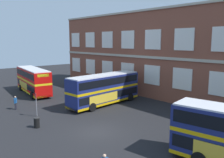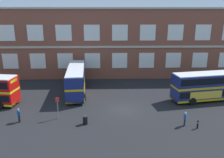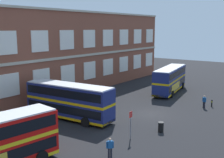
{
  "view_description": "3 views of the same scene",
  "coord_description": "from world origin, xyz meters",
  "px_view_note": "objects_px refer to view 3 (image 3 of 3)",
  "views": [
    {
      "loc": [
        16.75,
        -12.97,
        8.45
      ],
      "look_at": [
        -3.03,
        4.55,
        4.19
      ],
      "focal_mm": 37.82,
      "sensor_mm": 36.0,
      "label": 1
    },
    {
      "loc": [
        -2.35,
        -27.57,
        12.62
      ],
      "look_at": [
        -1.54,
        3.14,
        3.29
      ],
      "focal_mm": 36.73,
      "sensor_mm": 36.0,
      "label": 2
    },
    {
      "loc": [
        -30.12,
        -15.95,
        10.44
      ],
      "look_at": [
        -2.4,
        4.02,
        4.29
      ],
      "focal_mm": 46.0,
      "sensor_mm": 36.0,
      "label": 3
    }
  ],
  "objects_px": {
    "waiting_passenger": "(110,147)",
    "second_passenger": "(204,101)",
    "bus_stand_flag": "(131,122)",
    "double_decker_far": "(170,79)",
    "safety_bollard_west": "(212,103)",
    "station_litter_bin": "(161,127)",
    "double_decker_middle": "(69,101)"
  },
  "relations": [
    {
      "from": "bus_stand_flag",
      "to": "safety_bollard_west",
      "type": "bearing_deg",
      "value": -10.06
    },
    {
      "from": "double_decker_middle",
      "to": "station_litter_bin",
      "type": "distance_m",
      "value": 10.94
    },
    {
      "from": "double_decker_middle",
      "to": "safety_bollard_west",
      "type": "xyz_separation_m",
      "value": [
        14.75,
        -11.9,
        -1.66
      ]
    },
    {
      "from": "waiting_passenger",
      "to": "safety_bollard_west",
      "type": "distance_m",
      "value": 20.35
    },
    {
      "from": "bus_stand_flag",
      "to": "station_litter_bin",
      "type": "bearing_deg",
      "value": -23.95
    },
    {
      "from": "waiting_passenger",
      "to": "second_passenger",
      "type": "bearing_deg",
      "value": -4.21
    },
    {
      "from": "second_passenger",
      "to": "waiting_passenger",
      "type": "bearing_deg",
      "value": 175.79
    },
    {
      "from": "bus_stand_flag",
      "to": "safety_bollard_west",
      "type": "distance_m",
      "value": 16.17
    },
    {
      "from": "bus_stand_flag",
      "to": "waiting_passenger",
      "type": "bearing_deg",
      "value": -169.79
    },
    {
      "from": "double_decker_middle",
      "to": "waiting_passenger",
      "type": "relative_size",
      "value": 6.56
    },
    {
      "from": "waiting_passenger",
      "to": "safety_bollard_west",
      "type": "bearing_deg",
      "value": -5.73
    },
    {
      "from": "waiting_passenger",
      "to": "station_litter_bin",
      "type": "xyz_separation_m",
      "value": [
        7.74,
        -0.71,
        -0.41
      ]
    },
    {
      "from": "double_decker_far",
      "to": "second_passenger",
      "type": "height_order",
      "value": "double_decker_far"
    },
    {
      "from": "bus_stand_flag",
      "to": "double_decker_far",
      "type": "bearing_deg",
      "value": 14.75
    },
    {
      "from": "double_decker_far",
      "to": "station_litter_bin",
      "type": "relative_size",
      "value": 10.95
    },
    {
      "from": "safety_bollard_west",
      "to": "station_litter_bin",
      "type": "bearing_deg",
      "value": 173.99
    },
    {
      "from": "safety_bollard_west",
      "to": "bus_stand_flag",
      "type": "bearing_deg",
      "value": 169.94
    },
    {
      "from": "double_decker_far",
      "to": "safety_bollard_west",
      "type": "distance_m",
      "value": 9.72
    },
    {
      "from": "waiting_passenger",
      "to": "second_passenger",
      "type": "height_order",
      "value": "same"
    },
    {
      "from": "double_decker_middle",
      "to": "waiting_passenger",
      "type": "height_order",
      "value": "double_decker_middle"
    },
    {
      "from": "waiting_passenger",
      "to": "bus_stand_flag",
      "type": "relative_size",
      "value": 0.63
    },
    {
      "from": "waiting_passenger",
      "to": "double_decker_far",
      "type": "bearing_deg",
      "value": 13.97
    },
    {
      "from": "station_litter_bin",
      "to": "double_decker_middle",
      "type": "bearing_deg",
      "value": 101.97
    },
    {
      "from": "double_decker_middle",
      "to": "bus_stand_flag",
      "type": "height_order",
      "value": "double_decker_middle"
    },
    {
      "from": "waiting_passenger",
      "to": "second_passenger",
      "type": "xyz_separation_m",
      "value": [
        19.01,
        -1.4,
        0.0
      ]
    },
    {
      "from": "waiting_passenger",
      "to": "bus_stand_flag",
      "type": "height_order",
      "value": "bus_stand_flag"
    },
    {
      "from": "second_passenger",
      "to": "double_decker_far",
      "type": "bearing_deg",
      "value": 51.52
    },
    {
      "from": "double_decker_middle",
      "to": "safety_bollard_west",
      "type": "distance_m",
      "value": 19.02
    },
    {
      "from": "double_decker_far",
      "to": "waiting_passenger",
      "type": "height_order",
      "value": "double_decker_far"
    },
    {
      "from": "station_litter_bin",
      "to": "bus_stand_flag",
      "type": "bearing_deg",
      "value": 156.05
    },
    {
      "from": "double_decker_middle",
      "to": "double_decker_far",
      "type": "relative_size",
      "value": 0.99
    },
    {
      "from": "double_decker_far",
      "to": "station_litter_bin",
      "type": "distance_m",
      "value": 18.75
    }
  ]
}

